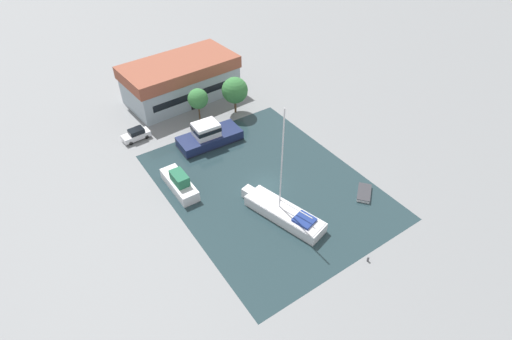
{
  "coord_description": "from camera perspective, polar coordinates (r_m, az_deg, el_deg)",
  "views": [
    {
      "loc": [
        -23.2,
        -31.67,
        35.82
      ],
      "look_at": [
        0.0,
        2.36,
        1.0
      ],
      "focal_mm": 28.0,
      "sensor_mm": 36.0,
      "label": 1
    }
  ],
  "objects": [
    {
      "name": "parked_car",
      "position": [
        63.45,
        -16.75,
        4.89
      ],
      "size": [
        4.29,
        2.01,
        1.77
      ],
      "rotation": [
        0.0,
        0.0,
        1.63
      ],
      "color": "silver",
      "rests_on": "ground"
    },
    {
      "name": "sailboat_moored",
      "position": [
        48.54,
        3.9,
        -6.05
      ],
      "size": [
        5.57,
        11.72,
        15.16
      ],
      "rotation": [
        0.0,
        0.0,
        0.27
      ],
      "color": "silver",
      "rests_on": "water_canal"
    },
    {
      "name": "cabin_boat",
      "position": [
        52.78,
        -10.87,
        -1.88
      ],
      "size": [
        2.34,
        7.04,
        2.87
      ],
      "rotation": [
        0.0,
        0.0,
        -0.0
      ],
      "color": "silver",
      "rests_on": "water_canal"
    },
    {
      "name": "water_canal",
      "position": [
        53.14,
        1.43,
        -2.18
      ],
      "size": [
        24.11,
        31.41,
        0.01
      ],
      "primitive_type": "cube",
      "color": "#23383D",
      "rests_on": "ground"
    },
    {
      "name": "ground_plane",
      "position": [
        53.14,
        1.43,
        -2.18
      ],
      "size": [
        440.0,
        440.0,
        0.0
      ],
      "primitive_type": "plane",
      "color": "gray"
    },
    {
      "name": "mooring_bollard",
      "position": [
        46.2,
        15.72,
        -12.15
      ],
      "size": [
        0.25,
        0.25,
        0.61
      ],
      "color": "#47474C",
      "rests_on": "ground"
    },
    {
      "name": "warehouse_building",
      "position": [
        71.57,
        -10.7,
        12.59
      ],
      "size": [
        19.6,
        11.04,
        6.75
      ],
      "rotation": [
        0.0,
        0.0,
        0.07
      ],
      "color": "#99A8B2",
      "rests_on": "ground"
    },
    {
      "name": "quay_tree_by_water",
      "position": [
        63.83,
        -8.3,
        10.04
      ],
      "size": [
        3.22,
        3.22,
        5.78
      ],
      "color": "brown",
      "rests_on": "ground"
    },
    {
      "name": "small_dinghy",
      "position": [
        53.52,
        15.18,
        -3.18
      ],
      "size": [
        3.64,
        3.41,
        0.49
      ],
      "rotation": [
        0.0,
        0.0,
        5.4
      ],
      "color": "white",
      "rests_on": "water_canal"
    },
    {
      "name": "quay_tree_near_building",
      "position": [
        65.73,
        -3.05,
        11.3
      ],
      "size": [
        4.26,
        4.26,
        6.24
      ],
      "color": "brown",
      "rests_on": "ground"
    },
    {
      "name": "motor_cruiser",
      "position": [
        60.19,
        -6.77,
        4.86
      ],
      "size": [
        9.72,
        4.46,
        3.52
      ],
      "rotation": [
        0.0,
        0.0,
        1.53
      ],
      "color": "#19234C",
      "rests_on": "water_canal"
    }
  ]
}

